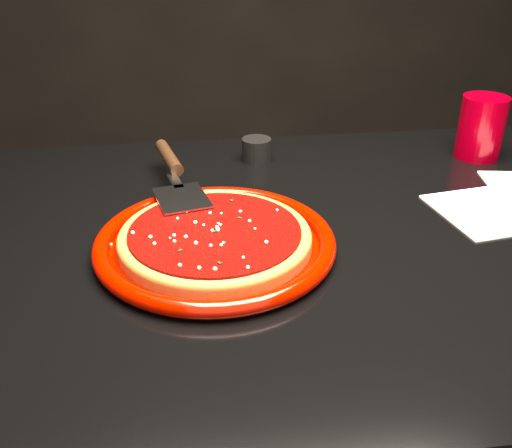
{
  "coord_description": "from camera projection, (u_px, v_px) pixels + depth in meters",
  "views": [
    {
      "loc": [
        -0.22,
        -0.71,
        1.15
      ],
      "look_at": [
        -0.12,
        -0.01,
        0.77
      ],
      "focal_mm": 40.0,
      "sensor_mm": 36.0,
      "label": 1
    }
  ],
  "objects": [
    {
      "name": "parmesan_dusting",
      "position": [
        215.0,
        228.0,
        0.76
      ],
      "size": [
        0.22,
        0.22,
        0.01
      ],
      "primitive_type": null,
      "color": "#F7EEBF",
      "rests_on": "plate"
    },
    {
      "name": "pizza_crust",
      "position": [
        215.0,
        240.0,
        0.77
      ],
      "size": [
        0.29,
        0.29,
        0.01
      ],
      "primitive_type": "cylinder",
      "rotation": [
        0.0,
        0.0,
        -0.12
      ],
      "color": "brown",
      "rests_on": "plate"
    },
    {
      "name": "napkin_a",
      "position": [
        489.0,
        211.0,
        0.88
      ],
      "size": [
        0.17,
        0.17,
        0.0
      ],
      "primitive_type": "cube",
      "rotation": [
        0.0,
        0.0,
        0.15
      ],
      "color": "white",
      "rests_on": "table"
    },
    {
      "name": "pizza_sauce",
      "position": [
        215.0,
        233.0,
        0.77
      ],
      "size": [
        0.26,
        0.26,
        0.01
      ],
      "primitive_type": "cylinder",
      "rotation": [
        0.0,
        0.0,
        -0.12
      ],
      "color": "#670503",
      "rests_on": "plate"
    },
    {
      "name": "plate",
      "position": [
        215.0,
        242.0,
        0.77
      ],
      "size": [
        0.36,
        0.36,
        0.02
      ],
      "primitive_type": "cylinder",
      "rotation": [
        0.0,
        0.0,
        -0.12
      ],
      "color": "#810700",
      "rests_on": "table"
    },
    {
      "name": "pizza_server",
      "position": [
        176.0,
        173.0,
        0.91
      ],
      "size": [
        0.15,
        0.32,
        0.02
      ],
      "primitive_type": null,
      "rotation": [
        0.0,
        0.0,
        0.22
      ],
      "color": "#B2B4B9",
      "rests_on": "plate"
    },
    {
      "name": "ramekin",
      "position": [
        257.0,
        150.0,
        1.06
      ],
      "size": [
        0.06,
        0.06,
        0.04
      ],
      "primitive_type": "cylinder",
      "rotation": [
        0.0,
        0.0,
        -0.17
      ],
      "color": "black",
      "rests_on": "table"
    },
    {
      "name": "table",
      "position": [
        323.0,
        413.0,
        1.01
      ],
      "size": [
        1.2,
        0.8,
        0.75
      ],
      "primitive_type": "cube",
      "color": "black",
      "rests_on": "floor"
    },
    {
      "name": "basil_flecks",
      "position": [
        215.0,
        229.0,
        0.76
      ],
      "size": [
        0.21,
        0.21,
        0.0
      ],
      "primitive_type": null,
      "color": "black",
      "rests_on": "plate"
    },
    {
      "name": "cup",
      "position": [
        481.0,
        127.0,
        1.06
      ],
      "size": [
        0.1,
        0.1,
        0.12
      ],
      "primitive_type": "cylinder",
      "rotation": [
        0.0,
        0.0,
        -0.24
      ],
      "color": "#89000D",
      "rests_on": "table"
    },
    {
      "name": "pizza_crust_rim",
      "position": [
        215.0,
        236.0,
        0.77
      ],
      "size": [
        0.29,
        0.29,
        0.02
      ],
      "primitive_type": "torus",
      "rotation": [
        0.0,
        0.0,
        -0.12
      ],
      "color": "brown",
      "rests_on": "plate"
    }
  ]
}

